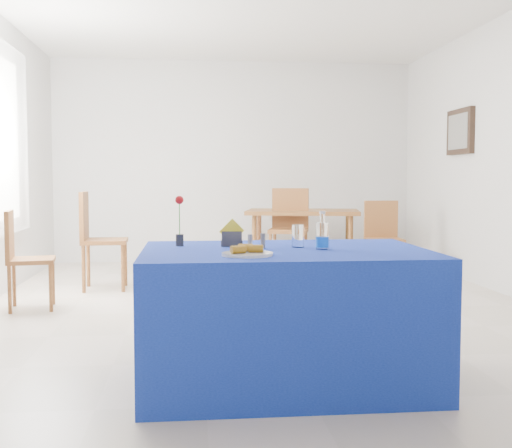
% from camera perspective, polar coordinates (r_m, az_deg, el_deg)
% --- Properties ---
extents(floor, '(7.00, 7.00, 0.00)m').
position_cam_1_polar(floor, '(5.69, 0.58, -7.70)').
color(floor, beige).
rests_on(floor, ground).
extents(room_shell, '(7.00, 7.00, 7.00)m').
position_cam_1_polar(room_shell, '(5.60, 0.60, 10.09)').
color(room_shell, silver).
rests_on(room_shell, ground).
extents(curtain, '(0.04, 1.75, 1.85)m').
position_cam_1_polar(curtain, '(6.59, -21.64, 7.16)').
color(curtain, white).
rests_on(curtain, room_shell).
extents(picture_frame, '(0.06, 0.64, 0.52)m').
position_cam_1_polar(picture_frame, '(7.80, 17.71, 7.83)').
color(picture_frame, black).
rests_on(picture_frame, room_shell).
extents(picture_art, '(0.02, 0.52, 0.40)m').
position_cam_1_polar(picture_art, '(7.79, 17.54, 7.83)').
color(picture_art, '#998C66').
rests_on(picture_art, room_shell).
extents(plate, '(0.27, 0.27, 0.01)m').
position_cam_1_polar(plate, '(3.32, -0.78, -2.69)').
color(plate, silver).
rests_on(plate, blue_table).
extents(drinking_glass, '(0.07, 0.07, 0.13)m').
position_cam_1_polar(drinking_glass, '(3.73, 3.76, -1.07)').
color(drinking_glass, white).
rests_on(drinking_glass, blue_table).
extents(salt_shaker, '(0.03, 0.03, 0.08)m').
position_cam_1_polar(salt_shaker, '(3.61, -0.53, -1.59)').
color(salt_shaker, gray).
rests_on(salt_shaker, blue_table).
extents(pepper_shaker, '(0.03, 0.03, 0.08)m').
position_cam_1_polar(pepper_shaker, '(3.68, 0.62, -1.49)').
color(pepper_shaker, slate).
rests_on(pepper_shaker, blue_table).
extents(blue_table, '(1.60, 1.10, 0.76)m').
position_cam_1_polar(blue_table, '(3.68, 2.59, -8.14)').
color(blue_table, navy).
rests_on(blue_table, floor).
extents(water_bottle, '(0.07, 0.07, 0.21)m').
position_cam_1_polar(water_bottle, '(3.64, 5.91, -1.11)').
color(water_bottle, silver).
rests_on(water_bottle, blue_table).
extents(napkin_holder, '(0.15, 0.06, 0.16)m').
position_cam_1_polar(napkin_holder, '(3.77, -2.17, -1.26)').
color(napkin_holder, '#3D3C42').
rests_on(napkin_holder, blue_table).
extents(rose_vase, '(0.05, 0.05, 0.30)m').
position_cam_1_polar(rose_vase, '(3.80, -6.81, 0.21)').
color(rose_vase, '#222227').
rests_on(rose_vase, blue_table).
extents(oak_table, '(1.59, 1.18, 0.76)m').
position_cam_1_polar(oak_table, '(8.35, 4.18, 0.72)').
color(oak_table, brown).
rests_on(oak_table, floor).
extents(chair_bg_left, '(0.57, 0.57, 1.04)m').
position_cam_1_polar(chair_bg_left, '(8.06, 2.98, 0.06)').
color(chair_bg_left, '#995C2C').
rests_on(chair_bg_left, floor).
extents(chair_bg_right, '(0.42, 0.42, 0.90)m').
position_cam_1_polar(chair_bg_right, '(7.70, 11.20, -0.80)').
color(chair_bg_right, '#995C2C').
rests_on(chair_bg_right, floor).
extents(chair_win_a, '(0.45, 0.45, 0.88)m').
position_cam_1_polar(chair_win_a, '(6.03, -20.11, -2.39)').
color(chair_win_a, '#995C2C').
rests_on(chair_win_a, floor).
extents(chair_win_b, '(0.47, 0.47, 1.02)m').
position_cam_1_polar(chair_win_b, '(6.90, -14.08, -0.80)').
color(chair_win_b, '#995C2C').
rests_on(chair_win_b, floor).
extents(banana_pieces, '(0.18, 0.14, 0.04)m').
position_cam_1_polar(banana_pieces, '(3.32, -0.83, -2.19)').
color(banana_pieces, gold).
rests_on(banana_pieces, plate).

